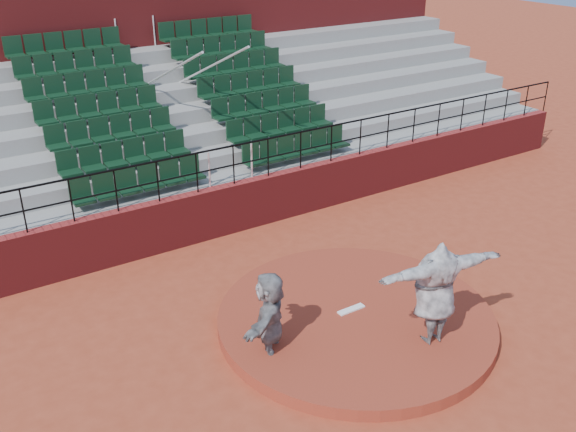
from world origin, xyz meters
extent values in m
plane|color=#993B22|center=(0.00, 0.00, 0.00)|extent=(90.00, 90.00, 0.00)
cylinder|color=maroon|center=(0.00, 0.00, 0.12)|extent=(5.50, 5.50, 0.25)
cube|color=white|center=(0.00, 0.15, 0.27)|extent=(0.60, 0.15, 0.03)
cube|color=maroon|center=(0.00, 5.00, 0.65)|extent=(24.00, 0.30, 1.30)
cylinder|color=black|center=(0.00, 5.00, 2.30)|extent=(24.00, 0.05, 0.05)
cylinder|color=black|center=(0.00, 5.00, 1.80)|extent=(24.00, 0.04, 0.04)
cylinder|color=black|center=(-5.00, 5.00, 1.80)|extent=(0.04, 0.04, 1.00)
cylinder|color=black|center=(-4.00, 5.00, 1.80)|extent=(0.04, 0.04, 1.00)
cylinder|color=black|center=(-3.00, 5.00, 1.80)|extent=(0.04, 0.04, 1.00)
cylinder|color=black|center=(-2.00, 5.00, 1.80)|extent=(0.04, 0.04, 1.00)
cylinder|color=black|center=(-1.00, 5.00, 1.80)|extent=(0.04, 0.04, 1.00)
cylinder|color=black|center=(0.00, 5.00, 1.80)|extent=(0.04, 0.04, 1.00)
cylinder|color=black|center=(1.00, 5.00, 1.80)|extent=(0.04, 0.04, 1.00)
cylinder|color=black|center=(2.00, 5.00, 1.80)|extent=(0.04, 0.04, 1.00)
cylinder|color=black|center=(3.00, 5.00, 1.80)|extent=(0.04, 0.04, 1.00)
cylinder|color=black|center=(4.00, 5.00, 1.80)|extent=(0.04, 0.04, 1.00)
cylinder|color=black|center=(5.00, 5.00, 1.80)|extent=(0.04, 0.04, 1.00)
cylinder|color=black|center=(6.00, 5.00, 1.80)|extent=(0.04, 0.04, 1.00)
cylinder|color=black|center=(7.00, 5.00, 1.80)|extent=(0.04, 0.04, 1.00)
cylinder|color=black|center=(8.00, 5.00, 1.80)|extent=(0.04, 0.04, 1.00)
cylinder|color=black|center=(9.00, 5.00, 1.80)|extent=(0.04, 0.04, 1.00)
cylinder|color=black|center=(10.00, 5.00, 1.80)|extent=(0.04, 0.04, 1.00)
cylinder|color=black|center=(11.00, 5.00, 1.80)|extent=(0.04, 0.04, 1.00)
cylinder|color=black|center=(12.00, 5.00, 1.80)|extent=(0.04, 0.04, 1.00)
cube|color=gray|center=(0.00, 5.58, 0.65)|extent=(24.00, 0.85, 1.30)
cube|color=black|center=(-2.25, 5.59, 1.66)|extent=(3.30, 0.48, 0.72)
cube|color=black|center=(2.25, 5.59, 1.66)|extent=(3.30, 0.48, 0.72)
cube|color=gray|center=(0.00, 6.43, 0.85)|extent=(24.00, 0.85, 1.70)
cube|color=black|center=(-2.25, 6.44, 2.06)|extent=(3.30, 0.48, 0.72)
cube|color=black|center=(2.25, 6.44, 2.06)|extent=(3.30, 0.48, 0.72)
cube|color=gray|center=(0.00, 7.28, 1.05)|extent=(24.00, 0.85, 2.10)
cube|color=black|center=(-2.25, 7.29, 2.46)|extent=(3.30, 0.48, 0.72)
cube|color=black|center=(2.25, 7.29, 2.46)|extent=(3.30, 0.48, 0.72)
cube|color=gray|center=(0.00, 8.12, 1.25)|extent=(24.00, 0.85, 2.50)
cube|color=black|center=(-2.25, 8.13, 2.86)|extent=(3.30, 0.48, 0.72)
cube|color=black|center=(2.25, 8.13, 2.86)|extent=(3.30, 0.48, 0.72)
cube|color=gray|center=(0.00, 8.97, 1.45)|extent=(24.00, 0.85, 2.90)
cube|color=black|center=(-2.25, 8.98, 3.26)|extent=(3.30, 0.48, 0.72)
cube|color=black|center=(2.25, 8.98, 3.26)|extent=(3.30, 0.48, 0.72)
cube|color=gray|center=(0.00, 9.82, 1.65)|extent=(24.00, 0.85, 3.30)
cube|color=black|center=(-2.25, 9.83, 3.66)|extent=(3.30, 0.48, 0.72)
cube|color=black|center=(2.25, 9.83, 3.66)|extent=(3.30, 0.48, 0.72)
cube|color=gray|center=(0.00, 10.68, 1.85)|extent=(24.00, 0.85, 3.70)
cube|color=black|center=(-2.25, 10.69, 4.06)|extent=(3.30, 0.48, 0.72)
cube|color=black|center=(2.25, 10.69, 4.06)|extent=(3.30, 0.48, 0.72)
cylinder|color=silver|center=(-0.60, 8.12, 3.40)|extent=(0.06, 5.97, 2.46)
cylinder|color=silver|center=(0.60, 8.12, 3.40)|extent=(0.06, 5.97, 2.46)
cube|color=maroon|center=(0.00, 12.60, 3.55)|extent=(24.00, 3.00, 7.10)
imported|color=black|center=(0.65, -1.41, 1.28)|extent=(2.60, 1.10, 2.05)
imported|color=black|center=(-2.00, -0.01, 0.90)|extent=(1.58, 1.55, 1.81)
camera|label=1|loc=(-6.90, -8.25, 7.49)|focal=40.00mm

